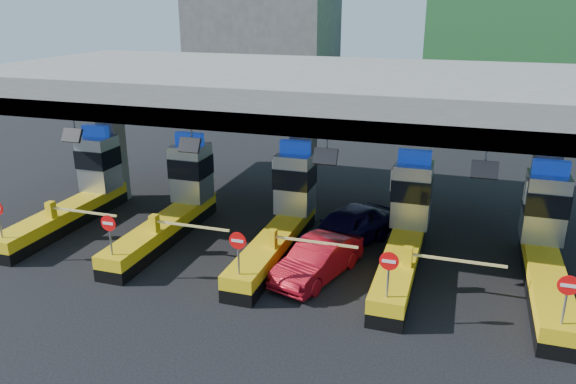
% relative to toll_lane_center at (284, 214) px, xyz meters
% --- Properties ---
extents(ground, '(120.00, 120.00, 0.00)m').
position_rel_toll_lane_center_xyz_m(ground, '(-0.00, -0.28, -1.40)').
color(ground, black).
rests_on(ground, ground).
extents(toll_canopy, '(28.00, 12.09, 7.00)m').
position_rel_toll_lane_center_xyz_m(toll_canopy, '(-0.00, 2.59, 4.74)').
color(toll_canopy, slate).
rests_on(toll_canopy, ground).
extents(toll_lane_far_left, '(4.43, 8.00, 4.16)m').
position_rel_toll_lane_center_xyz_m(toll_lane_far_left, '(-10.00, 0.00, 0.00)').
color(toll_lane_far_left, black).
rests_on(toll_lane_far_left, ground).
extents(toll_lane_left, '(4.43, 8.00, 4.16)m').
position_rel_toll_lane_center_xyz_m(toll_lane_left, '(-5.00, 0.00, 0.00)').
color(toll_lane_left, black).
rests_on(toll_lane_left, ground).
extents(toll_lane_center, '(4.43, 8.00, 4.16)m').
position_rel_toll_lane_center_xyz_m(toll_lane_center, '(0.00, 0.00, 0.00)').
color(toll_lane_center, black).
rests_on(toll_lane_center, ground).
extents(toll_lane_right, '(4.43, 8.00, 4.16)m').
position_rel_toll_lane_center_xyz_m(toll_lane_right, '(5.00, 0.00, 0.00)').
color(toll_lane_right, black).
rests_on(toll_lane_right, ground).
extents(toll_lane_far_right, '(4.43, 8.00, 4.16)m').
position_rel_toll_lane_center_xyz_m(toll_lane_far_right, '(10.00, 0.00, 0.00)').
color(toll_lane_far_right, black).
rests_on(toll_lane_far_right, ground).
extents(bg_building_concrete, '(14.00, 10.00, 18.00)m').
position_rel_toll_lane_center_xyz_m(bg_building_concrete, '(-14.00, 35.72, 7.60)').
color(bg_building_concrete, '#4C4C49').
rests_on(bg_building_concrete, ground).
extents(van, '(3.83, 5.30, 1.68)m').
position_rel_toll_lane_center_xyz_m(van, '(2.52, 0.69, -0.56)').
color(van, black).
rests_on(van, ground).
extents(red_car, '(2.74, 4.66, 1.45)m').
position_rel_toll_lane_center_xyz_m(red_car, '(2.10, -2.40, -0.67)').
color(red_car, maroon).
rests_on(red_car, ground).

